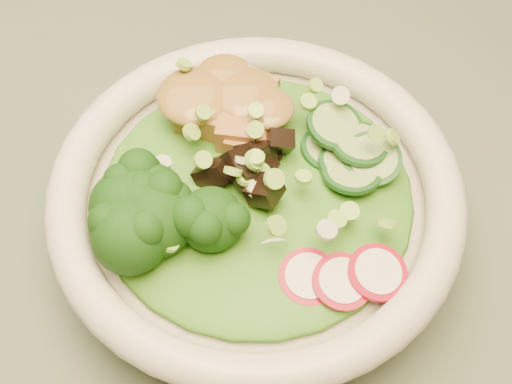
# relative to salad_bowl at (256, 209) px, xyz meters

# --- Properties ---
(salad_bowl) EXTENTS (0.25, 0.25, 0.07)m
(salad_bowl) POSITION_rel_salad_bowl_xyz_m (0.00, 0.00, 0.00)
(salad_bowl) COLOR silver
(salad_bowl) RESTS_ON dining_table
(lettuce_bed) EXTENTS (0.19, 0.19, 0.02)m
(lettuce_bed) POSITION_rel_salad_bowl_xyz_m (0.00, 0.00, 0.02)
(lettuce_bed) COLOR #285D13
(lettuce_bed) RESTS_ON salad_bowl
(broccoli_florets) EXTENTS (0.09, 0.09, 0.04)m
(broccoli_florets) POSITION_rel_salad_bowl_xyz_m (-0.05, -0.03, 0.03)
(broccoli_florets) COLOR black
(broccoli_florets) RESTS_ON salad_bowl
(radish_slices) EXTENTS (0.11, 0.07, 0.02)m
(radish_slices) POSITION_rel_salad_bowl_xyz_m (0.04, -0.05, 0.02)
(radish_slices) COLOR maroon
(radish_slices) RESTS_ON salad_bowl
(cucumber_slices) EXTENTS (0.08, 0.08, 0.03)m
(cucumber_slices) POSITION_rel_salad_bowl_xyz_m (0.05, 0.03, 0.03)
(cucumber_slices) COLOR #89B263
(cucumber_slices) RESTS_ON salad_bowl
(mushroom_heap) EXTENTS (0.08, 0.08, 0.04)m
(mushroom_heap) POSITION_rel_salad_bowl_xyz_m (-0.01, 0.01, 0.03)
(mushroom_heap) COLOR black
(mushroom_heap) RESTS_ON salad_bowl
(tofu_cubes) EXTENTS (0.10, 0.08, 0.03)m
(tofu_cubes) POSITION_rel_salad_bowl_xyz_m (-0.03, 0.05, 0.03)
(tofu_cubes) COLOR #9D6334
(tofu_cubes) RESTS_ON salad_bowl
(peanut_sauce) EXTENTS (0.06, 0.05, 0.01)m
(peanut_sauce) POSITION_rel_salad_bowl_xyz_m (-0.03, 0.05, 0.04)
(peanut_sauce) COLOR brown
(peanut_sauce) RESTS_ON tofu_cubes
(scallion_garnish) EXTENTS (0.18, 0.18, 0.02)m
(scallion_garnish) POSITION_rel_salad_bowl_xyz_m (0.00, 0.00, 0.04)
(scallion_garnish) COLOR #86C144
(scallion_garnish) RESTS_ON salad_bowl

